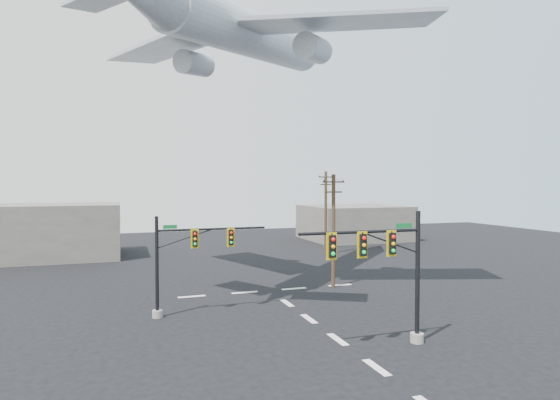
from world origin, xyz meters
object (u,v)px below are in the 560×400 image
object	(u,v)px
airliner	(252,36)
signal_mast_far	(183,261)
signal_mast_near	(390,270)
utility_pole_b	(326,211)
utility_pole_a	(333,228)

from	to	relation	value
airliner	signal_mast_far	bearing A→B (deg)	-178.41
signal_mast_near	signal_mast_far	bearing A→B (deg)	135.49
signal_mast_near	signal_mast_far	distance (m)	12.98
signal_mast_near	airliner	world-z (taller)	airliner
airliner	utility_pole_b	bearing A→B (deg)	-0.26
signal_mast_far	utility_pole_a	size ratio (longest dim) A/B	0.80
utility_pole_b	airliner	size ratio (longest dim) A/B	0.37
signal_mast_near	utility_pole_b	xyz separation A→B (m)	(9.70, 29.33, 1.18)
signal_mast_far	utility_pole_b	bearing A→B (deg)	46.88
signal_mast_far	utility_pole_a	bearing A→B (deg)	18.86
utility_pole_b	airliner	xyz separation A→B (m)	(-12.44, -12.98, 15.07)
signal_mast_far	airliner	distance (m)	19.35
utility_pole_b	airliner	bearing A→B (deg)	-147.41
signal_mast_far	utility_pole_a	world-z (taller)	utility_pole_a
signal_mast_near	utility_pole_b	world-z (taller)	utility_pole_b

